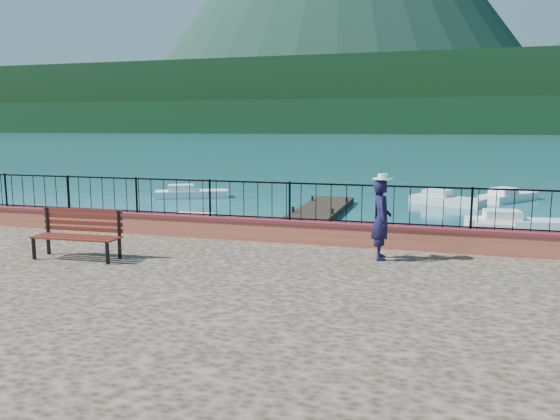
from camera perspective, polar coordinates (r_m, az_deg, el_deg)
The scene contains 15 objects.
ground at distance 10.98m, azimuth -2.59°, elevation -13.53°, with size 2000.00×2000.00×0.00m, color #19596B.
parapet at distance 13.98m, azimuth 2.20°, elevation -2.27°, with size 28.00×0.46×0.58m, color #BD6244.
railing at distance 13.85m, azimuth 2.21°, elevation 0.84°, with size 27.00×0.05×0.95m, color black.
dock at distance 22.62m, azimuth 2.27°, elevation -1.46°, with size 2.00×16.00×0.30m, color #2D231C.
far_forest at distance 309.68m, azimuth 15.58°, elevation 9.35°, with size 900.00×60.00×18.00m, color black.
foothills at distance 370.07m, azimuth 15.76°, elevation 11.22°, with size 900.00×120.00×44.00m, color black.
park_bench at distance 13.12m, azimuth -20.38°, elevation -3.40°, with size 2.02×0.73×1.11m.
person at distance 12.37m, azimuth 10.56°, elevation -0.99°, with size 0.66×0.43×1.80m, color #131133.
hat at distance 12.24m, azimuth 10.68°, elevation 3.45°, with size 0.44×0.44×0.12m, color silver.
boat_0 at distance 21.30m, azimuth -7.55°, elevation -1.49°, with size 4.28×1.30×0.80m, color white.
boat_1 at distance 20.97m, azimuth 22.99°, elevation -2.28°, with size 3.57×1.30×0.80m, color silver.
boat_2 at distance 24.11m, azimuth 23.56°, elevation -0.95°, with size 3.96×1.30×0.80m, color silver.
boat_3 at distance 32.40m, azimuth -9.20°, elevation 1.99°, with size 4.20×1.30×0.80m, color white.
boat_4 at distance 30.40m, azimuth 17.07°, elevation 1.27°, with size 3.81×1.30×0.80m, color silver.
boat_5 at distance 33.21m, azimuth 22.84°, elevation 1.57°, with size 4.10×1.30×0.80m, color white.
Camera 1 is at (3.26, -9.63, 4.17)m, focal length 35.00 mm.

